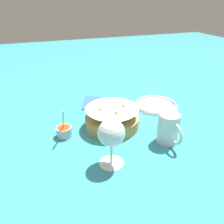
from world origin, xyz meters
TOP-DOWN VIEW (x-y plane):
  - ground_plane at (0.00, 0.00)m, footprint 4.00×4.00m
  - food_basket at (-0.04, -0.01)m, footprint 0.21×0.21m
  - sauce_cup at (-0.04, -0.20)m, footprint 0.07×0.06m
  - wine_glass at (0.16, -0.09)m, footprint 0.08×0.08m
  - beer_mug at (0.12, 0.14)m, footprint 0.12×0.07m
  - side_plate at (-0.14, 0.24)m, footprint 0.20×0.20m
  - napkin at (-0.27, -0.03)m, footprint 0.16×0.13m

SIDE VIEW (x-z plane):
  - ground_plane at x=0.00m, z-range 0.00..0.00m
  - napkin at x=-0.27m, z-range 0.00..0.01m
  - side_plate at x=-0.14m, z-range 0.00..0.01m
  - sauce_cup at x=-0.04m, z-range -0.04..0.08m
  - food_basket at x=-0.04m, z-range -0.01..0.09m
  - beer_mug at x=0.12m, z-range 0.00..0.10m
  - wine_glass at x=0.16m, z-range 0.03..0.18m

